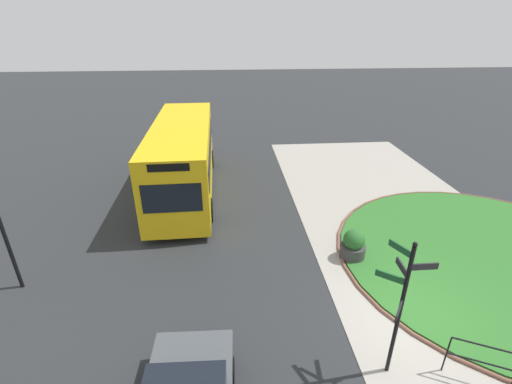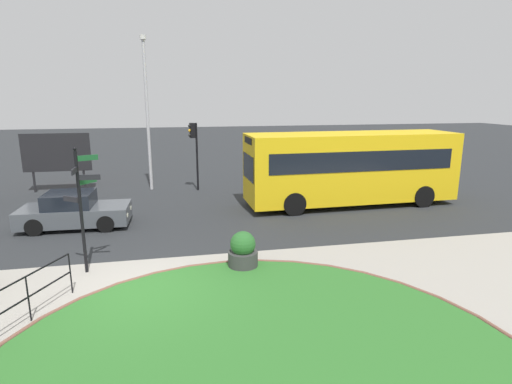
# 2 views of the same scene
# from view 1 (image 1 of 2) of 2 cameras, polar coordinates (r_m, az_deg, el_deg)

# --- Properties ---
(ground) EXTENTS (120.00, 120.00, 0.00)m
(ground) POSITION_cam_1_polar(r_m,az_deg,el_deg) (11.69, 24.65, -17.60)
(ground) COLOR #282B2D
(sidewalk_paving) EXTENTS (32.00, 8.27, 0.02)m
(sidewalk_paving) POSITION_cam_1_polar(r_m,az_deg,el_deg) (12.63, 32.37, -15.89)
(sidewalk_paving) COLOR #9E998E
(sidewalk_paving) RESTS_ON ground
(grass_island) EXTENTS (10.60, 10.60, 0.10)m
(grass_island) POSITION_cam_1_polar(r_m,az_deg,el_deg) (15.26, 33.83, -8.83)
(grass_island) COLOR #2D6B28
(grass_island) RESTS_ON ground
(grass_kerb_ring) EXTENTS (10.91, 10.91, 0.11)m
(grass_kerb_ring) POSITION_cam_1_polar(r_m,az_deg,el_deg) (15.25, 33.83, -8.81)
(grass_kerb_ring) COLOR brown
(grass_kerb_ring) RESTS_ON ground
(signpost_directional) EXTENTS (1.11, 1.12, 3.65)m
(signpost_directional) POSITION_cam_1_polar(r_m,az_deg,el_deg) (8.58, 22.13, -15.67)
(signpost_directional) COLOR black
(signpost_directional) RESTS_ON ground
(bus_yellow) EXTENTS (9.78, 2.83, 3.34)m
(bus_yellow) POSITION_cam_1_polar(r_m,az_deg,el_deg) (17.39, -11.56, 5.57)
(bus_yellow) COLOR yellow
(bus_yellow) RESTS_ON ground
(planter_near_signpost) EXTENTS (0.88, 0.88, 1.15)m
(planter_near_signpost) POSITION_cam_1_polar(r_m,az_deg,el_deg) (13.00, 15.28, -8.29)
(planter_near_signpost) COLOR #383838
(planter_near_signpost) RESTS_ON ground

